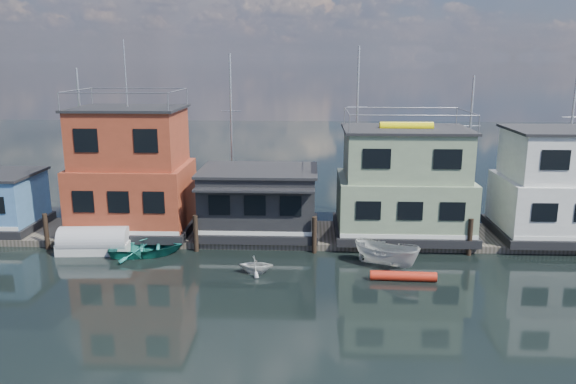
{
  "coord_description": "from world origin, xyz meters",
  "views": [
    {
      "loc": [
        2.78,
        -22.14,
        11.2
      ],
      "look_at": [
        1.34,
        12.0,
        3.0
      ],
      "focal_mm": 35.0,
      "sensor_mm": 36.0,
      "label": 1
    }
  ],
  "objects_px": {
    "houseboat_dark": "(259,201)",
    "houseboat_white": "(568,186)",
    "houseboat_green": "(403,185)",
    "dinghy_white": "(256,265)",
    "houseboat_red": "(132,173)",
    "motorboat": "(387,254)",
    "red_kayak": "(403,276)",
    "dinghy_teal": "(146,248)",
    "tarp_runabout": "(94,242)"
  },
  "relations": [
    {
      "from": "houseboat_dark",
      "to": "houseboat_white",
      "type": "xyz_separation_m",
      "value": [
        19.0,
        0.02,
        1.12
      ]
    },
    {
      "from": "houseboat_green",
      "to": "houseboat_white",
      "type": "xyz_separation_m",
      "value": [
        10.0,
        -0.0,
        -0.01
      ]
    },
    {
      "from": "houseboat_green",
      "to": "dinghy_white",
      "type": "height_order",
      "value": "houseboat_green"
    },
    {
      "from": "houseboat_red",
      "to": "motorboat",
      "type": "relative_size",
      "value": 3.09
    },
    {
      "from": "red_kayak",
      "to": "motorboat",
      "type": "height_order",
      "value": "motorboat"
    },
    {
      "from": "houseboat_red",
      "to": "red_kayak",
      "type": "height_order",
      "value": "houseboat_red"
    },
    {
      "from": "houseboat_green",
      "to": "houseboat_white",
      "type": "bearing_deg",
      "value": -0.0
    },
    {
      "from": "houseboat_red",
      "to": "houseboat_white",
      "type": "bearing_deg",
      "value": 0.0
    },
    {
      "from": "motorboat",
      "to": "houseboat_dark",
      "type": "bearing_deg",
      "value": 88.96
    },
    {
      "from": "houseboat_red",
      "to": "dinghy_white",
      "type": "relative_size",
      "value": 6.41
    },
    {
      "from": "dinghy_teal",
      "to": "dinghy_white",
      "type": "relative_size",
      "value": 2.26
    },
    {
      "from": "dinghy_white",
      "to": "tarp_runabout",
      "type": "bearing_deg",
      "value": 73.77
    },
    {
      "from": "red_kayak",
      "to": "dinghy_white",
      "type": "relative_size",
      "value": 1.83
    },
    {
      "from": "dinghy_teal",
      "to": "motorboat",
      "type": "distance_m",
      "value": 13.79
    },
    {
      "from": "houseboat_dark",
      "to": "tarp_runabout",
      "type": "distance_m",
      "value": 10.14
    },
    {
      "from": "houseboat_red",
      "to": "dinghy_white",
      "type": "height_order",
      "value": "houseboat_red"
    },
    {
      "from": "dinghy_white",
      "to": "red_kayak",
      "type": "bearing_deg",
      "value": -95.0
    },
    {
      "from": "houseboat_green",
      "to": "red_kayak",
      "type": "xyz_separation_m",
      "value": [
        -0.93,
        -6.85,
        -3.3
      ]
    },
    {
      "from": "dinghy_teal",
      "to": "dinghy_white",
      "type": "height_order",
      "value": "dinghy_white"
    },
    {
      "from": "houseboat_red",
      "to": "houseboat_green",
      "type": "distance_m",
      "value": 17.01
    },
    {
      "from": "houseboat_dark",
      "to": "red_kayak",
      "type": "xyz_separation_m",
      "value": [
        8.07,
        -6.83,
        -2.17
      ]
    },
    {
      "from": "houseboat_green",
      "to": "dinghy_teal",
      "type": "xyz_separation_m",
      "value": [
        -15.27,
        -3.6,
        -3.12
      ]
    },
    {
      "from": "motorboat",
      "to": "dinghy_white",
      "type": "bearing_deg",
      "value": 132.23
    },
    {
      "from": "houseboat_green",
      "to": "dinghy_teal",
      "type": "height_order",
      "value": "houseboat_green"
    },
    {
      "from": "houseboat_green",
      "to": "motorboat",
      "type": "relative_size",
      "value": 2.19
    },
    {
      "from": "houseboat_white",
      "to": "motorboat",
      "type": "relative_size",
      "value": 2.19
    },
    {
      "from": "red_kayak",
      "to": "tarp_runabout",
      "type": "relative_size",
      "value": 0.79
    },
    {
      "from": "dinghy_white",
      "to": "houseboat_dark",
      "type": "bearing_deg",
      "value": 3.69
    },
    {
      "from": "houseboat_white",
      "to": "tarp_runabout",
      "type": "distance_m",
      "value": 28.77
    },
    {
      "from": "houseboat_dark",
      "to": "dinghy_teal",
      "type": "height_order",
      "value": "houseboat_dark"
    },
    {
      "from": "red_kayak",
      "to": "tarp_runabout",
      "type": "bearing_deg",
      "value": 170.66
    },
    {
      "from": "tarp_runabout",
      "to": "houseboat_green",
      "type": "bearing_deg",
      "value": 6.12
    },
    {
      "from": "red_kayak",
      "to": "motorboat",
      "type": "relative_size",
      "value": 0.88
    },
    {
      "from": "houseboat_white",
      "to": "red_kayak",
      "type": "distance_m",
      "value": 13.31
    },
    {
      "from": "houseboat_green",
      "to": "red_kayak",
      "type": "distance_m",
      "value": 7.66
    },
    {
      "from": "tarp_runabout",
      "to": "motorboat",
      "type": "xyz_separation_m",
      "value": [
        16.88,
        -1.65,
        0.11
      ]
    },
    {
      "from": "dinghy_teal",
      "to": "houseboat_green",
      "type": "bearing_deg",
      "value": -90.74
    },
    {
      "from": "dinghy_teal",
      "to": "tarp_runabout",
      "type": "bearing_deg",
      "value": 70.07
    },
    {
      "from": "tarp_runabout",
      "to": "dinghy_white",
      "type": "relative_size",
      "value": 2.3
    },
    {
      "from": "houseboat_red",
      "to": "motorboat",
      "type": "xyz_separation_m",
      "value": [
        15.44,
        -4.93,
        -3.36
      ]
    },
    {
      "from": "houseboat_red",
      "to": "dinghy_white",
      "type": "xyz_separation_m",
      "value": [
        8.38,
        -6.16,
        -3.62
      ]
    },
    {
      "from": "houseboat_green",
      "to": "dinghy_teal",
      "type": "bearing_deg",
      "value": -166.73
    },
    {
      "from": "houseboat_dark",
      "to": "dinghy_white",
      "type": "bearing_deg",
      "value": -86.45
    },
    {
      "from": "houseboat_dark",
      "to": "houseboat_green",
      "type": "xyz_separation_m",
      "value": [
        9.0,
        0.02,
        1.13
      ]
    },
    {
      "from": "red_kayak",
      "to": "dinghy_teal",
      "type": "bearing_deg",
      "value": 169.45
    },
    {
      "from": "houseboat_red",
      "to": "red_kayak",
      "type": "bearing_deg",
      "value": -23.08
    },
    {
      "from": "dinghy_white",
      "to": "houseboat_red",
      "type": "bearing_deg",
      "value": 53.84
    },
    {
      "from": "dinghy_white",
      "to": "houseboat_green",
      "type": "bearing_deg",
      "value": -54.32
    },
    {
      "from": "tarp_runabout",
      "to": "dinghy_white",
      "type": "xyz_separation_m",
      "value": [
        9.82,
        -2.88,
        -0.14
      ]
    },
    {
      "from": "houseboat_dark",
      "to": "dinghy_teal",
      "type": "distance_m",
      "value": 7.49
    }
  ]
}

